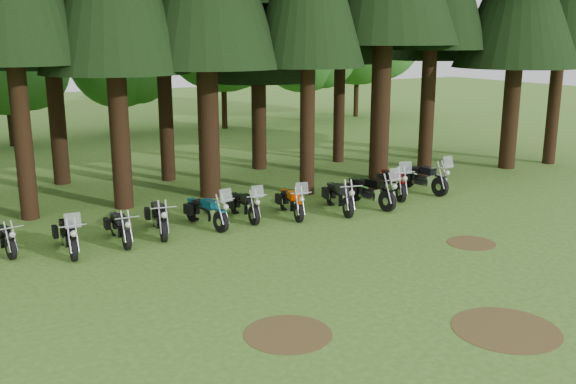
% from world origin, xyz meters
% --- Properties ---
extents(ground, '(120.00, 120.00, 0.00)m').
position_xyz_m(ground, '(0.00, 0.00, 0.00)').
color(ground, '#3A6B1D').
rests_on(ground, ground).
extents(decid_3, '(6.12, 5.95, 7.65)m').
position_xyz_m(decid_3, '(-4.71, 25.13, 4.51)').
color(decid_3, black).
rests_on(decid_3, ground).
extents(decid_4, '(5.93, 5.76, 7.41)m').
position_xyz_m(decid_4, '(1.58, 26.32, 4.37)').
color(decid_4, black).
rests_on(decid_4, ground).
extents(decid_5, '(8.45, 8.21, 10.56)m').
position_xyz_m(decid_5, '(8.29, 25.71, 6.23)').
color(decid_5, black).
rests_on(decid_5, ground).
extents(decid_6, '(7.06, 6.86, 8.82)m').
position_xyz_m(decid_6, '(14.85, 27.01, 5.20)').
color(decid_6, black).
rests_on(decid_6, ground).
extents(decid_7, '(8.44, 8.20, 10.55)m').
position_xyz_m(decid_7, '(19.46, 26.83, 6.22)').
color(decid_7, black).
rests_on(decid_7, ground).
extents(dirt_patch_0, '(1.80, 1.80, 0.01)m').
position_xyz_m(dirt_patch_0, '(-3.00, -2.00, 0.01)').
color(dirt_patch_0, '#4C3D1E').
rests_on(dirt_patch_0, ground).
extents(dirt_patch_1, '(1.40, 1.40, 0.01)m').
position_xyz_m(dirt_patch_1, '(4.50, 0.50, 0.01)').
color(dirt_patch_1, '#4C3D1E').
rests_on(dirt_patch_1, ground).
extents(dirt_patch_2, '(2.20, 2.20, 0.01)m').
position_xyz_m(dirt_patch_2, '(1.00, -4.00, 0.01)').
color(dirt_patch_2, '#4C3D1E').
rests_on(dirt_patch_2, ground).
extents(motorcycle_0, '(0.54, 1.94, 0.80)m').
position_xyz_m(motorcycle_0, '(-7.46, 6.20, 0.41)').
color(motorcycle_0, black).
rests_on(motorcycle_0, ground).
extents(motorcycle_1, '(0.42, 2.22, 1.40)m').
position_xyz_m(motorcycle_1, '(-5.85, 5.32, 0.47)').
color(motorcycle_1, black).
rests_on(motorcycle_1, ground).
extents(motorcycle_2, '(0.30, 2.08, 0.85)m').
position_xyz_m(motorcycle_2, '(-4.37, 5.54, 0.43)').
color(motorcycle_2, black).
rests_on(motorcycle_2, ground).
extents(motorcycle_3, '(0.53, 2.27, 0.93)m').
position_xyz_m(motorcycle_3, '(-3.10, 5.80, 0.47)').
color(motorcycle_3, black).
rests_on(motorcycle_3, ground).
extents(motorcycle_4, '(0.74, 2.26, 1.42)m').
position_xyz_m(motorcycle_4, '(-1.57, 5.78, 0.48)').
color(motorcycle_4, black).
rests_on(motorcycle_4, ground).
extents(motorcycle_5, '(0.40, 2.13, 1.35)m').
position_xyz_m(motorcycle_5, '(-0.18, 5.96, 0.45)').
color(motorcycle_5, black).
rests_on(motorcycle_5, ground).
extents(motorcycle_6, '(0.67, 2.19, 1.38)m').
position_xyz_m(motorcycle_6, '(1.35, 5.55, 0.46)').
color(motorcycle_6, black).
rests_on(motorcycle_6, ground).
extents(motorcycle_7, '(0.68, 2.32, 0.96)m').
position_xyz_m(motorcycle_7, '(3.09, 5.30, 0.49)').
color(motorcycle_7, black).
rests_on(motorcycle_7, ground).
extents(motorcycle_8, '(0.60, 2.51, 1.57)m').
position_xyz_m(motorcycle_8, '(4.41, 5.31, 0.53)').
color(motorcycle_8, black).
rests_on(motorcycle_8, ground).
extents(motorcycle_9, '(1.05, 2.43, 1.55)m').
position_xyz_m(motorcycle_9, '(6.01, 6.06, 0.52)').
color(motorcycle_9, black).
rests_on(motorcycle_9, ground).
extents(motorcycle_10, '(0.57, 2.52, 1.58)m').
position_xyz_m(motorcycle_10, '(7.48, 6.07, 0.53)').
color(motorcycle_10, black).
rests_on(motorcycle_10, ground).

